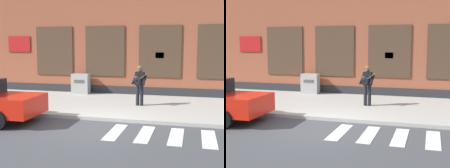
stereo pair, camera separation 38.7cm
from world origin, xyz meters
TOP-DOWN VIEW (x-y plane):
  - ground_plane at (0.00, 0.00)m, footprint 160.00×160.00m
  - sidewalk at (0.00, 3.77)m, footprint 28.00×5.68m
  - building_backdrop at (-0.00, 8.60)m, footprint 28.00×4.06m
  - crosswalk at (3.26, -0.37)m, footprint 5.20×1.90m
  - busker at (0.95, 3.57)m, footprint 0.71×0.56m
  - utility_box at (-2.74, 6.16)m, footprint 0.96×0.55m

SIDE VIEW (x-z plane):
  - ground_plane at x=0.00m, z-range 0.00..0.00m
  - crosswalk at x=3.26m, z-range 0.00..0.01m
  - sidewalk at x=0.00m, z-range 0.00..0.13m
  - utility_box at x=-2.74m, z-range 0.13..1.21m
  - busker at x=0.95m, z-range 0.26..2.00m
  - building_backdrop at x=0.00m, z-range -0.01..9.04m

